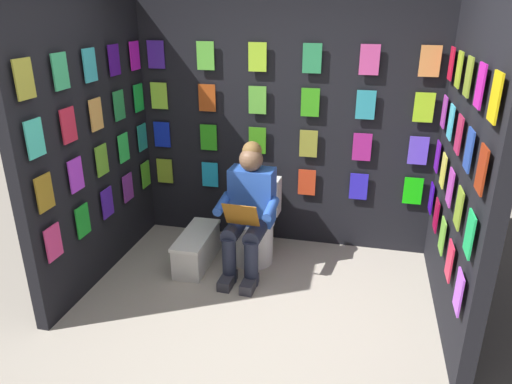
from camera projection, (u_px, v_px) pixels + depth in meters
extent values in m
plane|color=#B2A899|center=(232.00, 362.00, 3.24)|extent=(30.00, 30.00, 0.00)
cube|color=black|center=(284.00, 128.00, 4.57)|extent=(2.97, 0.10, 2.36)
cube|color=#8FAD2B|center=(165.00, 171.00, 4.95)|extent=(0.17, 0.01, 0.26)
cube|color=#1CB1DF|center=(210.00, 175.00, 4.84)|extent=(0.17, 0.01, 0.26)
cube|color=#2D1590|center=(257.00, 178.00, 4.73)|extent=(0.17, 0.01, 0.26)
cube|color=red|center=(307.00, 182.00, 4.63)|extent=(0.17, 0.01, 0.26)
cube|color=#2D23D3|center=(359.00, 187.00, 4.52)|extent=(0.17, 0.01, 0.26)
cube|color=#16EA0C|center=(413.00, 191.00, 4.41)|extent=(0.17, 0.01, 0.26)
cube|color=#1228C4|center=(162.00, 135.00, 4.80)|extent=(0.17, 0.01, 0.26)
cube|color=green|center=(209.00, 137.00, 4.69)|extent=(0.17, 0.01, 0.26)
cube|color=#3B9116|center=(257.00, 141.00, 4.59)|extent=(0.17, 0.01, 0.26)
cube|color=olive|center=(308.00, 144.00, 4.48)|extent=(0.17, 0.01, 0.26)
cube|color=#AB2083|center=(362.00, 147.00, 4.37)|extent=(0.17, 0.01, 0.26)
cube|color=#6448E7|center=(418.00, 151.00, 4.27)|extent=(0.17, 0.01, 0.26)
cube|color=#A5E53C|center=(159.00, 96.00, 4.65)|extent=(0.17, 0.01, 0.26)
cube|color=#B74716|center=(207.00, 98.00, 4.55)|extent=(0.17, 0.01, 0.26)
cube|color=#60BA3A|center=(257.00, 100.00, 4.44)|extent=(0.17, 0.01, 0.26)
cube|color=green|center=(310.00, 102.00, 4.33)|extent=(0.17, 0.01, 0.26)
cube|color=teal|center=(366.00, 105.00, 4.23)|extent=(0.17, 0.01, 0.26)
cube|color=#A8EE23|center=(424.00, 108.00, 4.12)|extent=(0.17, 0.01, 0.26)
cube|color=#46249E|center=(156.00, 55.00, 4.51)|extent=(0.17, 0.01, 0.26)
cube|color=#62C73F|center=(205.00, 56.00, 4.40)|extent=(0.17, 0.01, 0.26)
cube|color=#A9E12E|center=(257.00, 57.00, 4.29)|extent=(0.17, 0.01, 0.26)
cube|color=#2C9256|center=(312.00, 58.00, 4.19)|extent=(0.17, 0.01, 0.26)
cube|color=#DC4999|center=(370.00, 60.00, 4.08)|extent=(0.17, 0.01, 0.26)
cube|color=#F29D4F|center=(430.00, 61.00, 3.97)|extent=(0.17, 0.01, 0.26)
cube|color=black|center=(465.00, 173.00, 3.35)|extent=(0.10, 1.90, 2.36)
cube|color=#3B0AB6|center=(431.00, 198.00, 4.25)|extent=(0.01, 0.17, 0.26)
cube|color=#A70A37|center=(436.00, 215.00, 3.90)|extent=(0.01, 0.17, 0.26)
cube|color=#7AC83F|center=(442.00, 236.00, 3.55)|extent=(0.01, 0.17, 0.26)
cube|color=#EF2B4D|center=(449.00, 261.00, 3.21)|extent=(0.01, 0.17, 0.26)
cube|color=#BB52ED|center=(459.00, 292.00, 2.86)|extent=(0.01, 0.17, 0.26)
cube|color=#6616AF|center=(437.00, 156.00, 4.10)|extent=(0.01, 0.17, 0.26)
cube|color=#E8DB4D|center=(443.00, 170.00, 3.76)|extent=(0.01, 0.17, 0.26)
cube|color=#C341C0|center=(450.00, 187.00, 3.41)|extent=(0.01, 0.17, 0.26)
cube|color=#8BAC30|center=(459.00, 208.00, 3.06)|extent=(0.01, 0.17, 0.26)
cube|color=#1FC762|center=(470.00, 234.00, 2.71)|extent=(0.01, 0.17, 0.26)
cube|color=purple|center=(444.00, 112.00, 3.96)|extent=(0.01, 0.17, 0.26)
cube|color=#48C9EE|center=(451.00, 122.00, 3.61)|extent=(0.01, 0.17, 0.26)
cube|color=#C02552|center=(459.00, 134.00, 3.26)|extent=(0.01, 0.17, 0.26)
cube|color=#294CB0|center=(469.00, 150.00, 2.91)|extent=(0.01, 0.17, 0.26)
cube|color=#A22E11|center=(482.00, 170.00, 2.57)|extent=(0.01, 0.17, 0.26)
cube|color=red|center=(451.00, 64.00, 3.81)|extent=(0.01, 0.17, 0.26)
cube|color=#A0C028|center=(459.00, 69.00, 3.46)|extent=(0.01, 0.17, 0.26)
cube|color=olive|center=(468.00, 77.00, 3.12)|extent=(0.01, 0.17, 0.26)
cube|color=#CF1DAD|center=(480.00, 86.00, 2.77)|extent=(0.01, 0.17, 0.26)
cube|color=yellow|center=(495.00, 97.00, 2.42)|extent=(0.01, 0.17, 0.26)
cube|color=black|center=(91.00, 146.00, 3.98)|extent=(0.10, 1.90, 2.36)
cube|color=#E83B82|center=(54.00, 243.00, 3.45)|extent=(0.01, 0.17, 0.26)
cube|color=green|center=(83.00, 221.00, 3.80)|extent=(0.01, 0.17, 0.26)
cube|color=#4E22B7|center=(107.00, 203.00, 4.15)|extent=(0.01, 0.17, 0.26)
cube|color=purple|center=(128.00, 187.00, 4.50)|extent=(0.01, 0.17, 0.26)
cube|color=#52B027|center=(146.00, 174.00, 4.85)|extent=(0.01, 0.17, 0.26)
cube|color=#A77F23|center=(45.00, 193.00, 3.31)|extent=(0.01, 0.17, 0.26)
cube|color=#BF3DEF|center=(76.00, 175.00, 3.66)|extent=(0.01, 0.17, 0.26)
cube|color=#6FB631|center=(102.00, 160.00, 4.00)|extent=(0.01, 0.17, 0.26)
cube|color=#32DC53|center=(124.00, 148.00, 4.35)|extent=(0.01, 0.17, 0.26)
cube|color=teal|center=(142.00, 137.00, 4.70)|extent=(0.01, 0.17, 0.26)
cube|color=#47D9C0|center=(35.00, 139.00, 3.16)|extent=(0.01, 0.17, 0.26)
cube|color=#DB2844|center=(69.00, 125.00, 3.51)|extent=(0.01, 0.17, 0.26)
cube|color=#F1AC53|center=(96.00, 114.00, 3.86)|extent=(0.01, 0.17, 0.26)
cube|color=green|center=(119.00, 105.00, 4.21)|extent=(0.01, 0.17, 0.26)
cube|color=green|center=(139.00, 98.00, 4.55)|extent=(0.01, 0.17, 0.26)
cube|color=#AEAA38|center=(24.00, 79.00, 3.02)|extent=(0.01, 0.17, 0.26)
cube|color=#3CB876|center=(60.00, 71.00, 3.36)|extent=(0.01, 0.17, 0.26)
cube|color=#39B4C2|center=(90.00, 65.00, 3.71)|extent=(0.01, 0.17, 0.26)
cube|color=#47128C|center=(114.00, 60.00, 4.06)|extent=(0.01, 0.17, 0.26)
cube|color=#D51BCB|center=(135.00, 56.00, 4.41)|extent=(0.01, 0.17, 0.26)
cylinder|color=white|center=(253.00, 242.00, 4.45)|extent=(0.38, 0.38, 0.40)
cylinder|color=white|center=(253.00, 222.00, 4.37)|extent=(0.41, 0.41, 0.02)
cube|color=white|center=(260.00, 195.00, 4.54)|extent=(0.39, 0.20, 0.36)
cylinder|color=white|center=(258.00, 198.00, 4.46)|extent=(0.39, 0.09, 0.39)
cube|color=blue|center=(252.00, 196.00, 4.24)|extent=(0.41, 0.24, 0.52)
sphere|color=brown|center=(251.00, 160.00, 4.09)|extent=(0.21, 0.21, 0.21)
sphere|color=olive|center=(252.00, 151.00, 4.09)|extent=(0.17, 0.17, 0.17)
cylinder|color=#23283D|center=(257.00, 231.00, 4.13)|extent=(0.17, 0.41, 0.15)
cylinder|color=#23283D|center=(235.00, 228.00, 4.18)|extent=(0.17, 0.41, 0.15)
cylinder|color=#23283D|center=(251.00, 264.00, 4.05)|extent=(0.12, 0.12, 0.42)
cylinder|color=#23283D|center=(229.00, 260.00, 4.10)|extent=(0.12, 0.12, 0.42)
cube|color=#33333D|center=(249.00, 284.00, 4.06)|extent=(0.12, 0.26, 0.09)
cube|color=#33333D|center=(227.00, 280.00, 4.11)|extent=(0.12, 0.26, 0.09)
cylinder|color=blue|center=(271.00, 209.00, 4.04)|extent=(0.10, 0.31, 0.13)
cylinder|color=blue|center=(223.00, 203.00, 4.15)|extent=(0.10, 0.31, 0.13)
cube|color=#AB661B|center=(241.00, 215.00, 3.96)|extent=(0.31, 0.14, 0.23)
cube|color=white|center=(197.00, 250.00, 4.42)|extent=(0.27, 0.67, 0.29)
cube|color=white|center=(196.00, 235.00, 4.36)|extent=(0.28, 0.70, 0.03)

